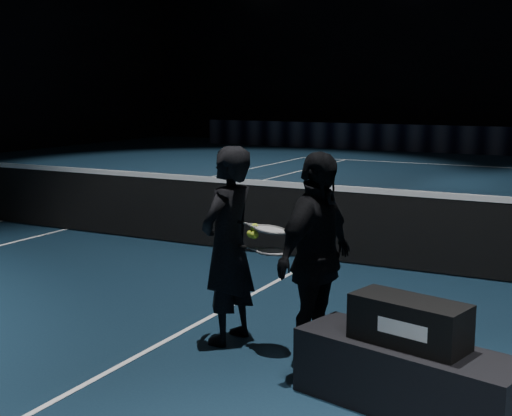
% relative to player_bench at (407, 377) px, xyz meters
% --- Properties ---
extents(floor, '(36.00, 36.00, 0.00)m').
position_rel_player_bench_xyz_m(floor, '(-2.16, 3.59, -0.23)').
color(floor, black).
rests_on(floor, ground).
extents(court_lines, '(10.98, 23.78, 0.01)m').
position_rel_player_bench_xyz_m(court_lines, '(-2.16, 3.59, -0.22)').
color(court_lines, white).
rests_on(court_lines, floor).
extents(net_mesh, '(12.80, 0.02, 0.86)m').
position_rel_player_bench_xyz_m(net_mesh, '(-2.16, 3.59, 0.22)').
color(net_mesh, black).
rests_on(net_mesh, floor).
extents(net_tape, '(12.80, 0.03, 0.07)m').
position_rel_player_bench_xyz_m(net_tape, '(-2.16, 3.59, 0.69)').
color(net_tape, white).
rests_on(net_tape, net_mesh).
extents(sponsor_backdrop, '(22.00, 0.15, 0.90)m').
position_rel_player_bench_xyz_m(sponsor_backdrop, '(-2.16, 19.09, 0.22)').
color(sponsor_backdrop, black).
rests_on(sponsor_backdrop, floor).
extents(player_bench, '(1.60, 0.85, 0.46)m').
position_rel_player_bench_xyz_m(player_bench, '(0.00, 0.00, 0.00)').
color(player_bench, black).
rests_on(player_bench, floor).
extents(racket_bag, '(0.82, 0.49, 0.30)m').
position_rel_player_bench_xyz_m(racket_bag, '(0.00, 0.00, 0.38)').
color(racket_bag, black).
rests_on(racket_bag, player_bench).
extents(bag_signature, '(0.35, 0.09, 0.10)m').
position_rel_player_bench_xyz_m(bag_signature, '(0.00, -0.17, 0.38)').
color(bag_signature, white).
rests_on(bag_signature, racket_bag).
extents(player_a, '(0.44, 0.63, 1.65)m').
position_rel_player_bench_xyz_m(player_a, '(-1.70, 0.58, 0.60)').
color(player_a, black).
rests_on(player_a, floor).
extents(player_b, '(0.52, 1.01, 1.65)m').
position_rel_player_bench_xyz_m(player_b, '(-0.86, 0.46, 0.60)').
color(player_b, black).
rests_on(player_b, floor).
extents(racket_lower, '(0.70, 0.32, 0.03)m').
position_rel_player_bench_xyz_m(racket_lower, '(-1.25, 0.52, 0.61)').
color(racket_lower, black).
rests_on(racket_lower, player_a).
extents(racket_upper, '(0.69, 0.27, 0.10)m').
position_rel_player_bench_xyz_m(racket_upper, '(-1.30, 0.56, 0.77)').
color(racket_upper, black).
rests_on(racket_upper, player_b).
extents(tennis_balls, '(0.12, 0.10, 0.12)m').
position_rel_player_bench_xyz_m(tennis_balls, '(-1.45, 0.55, 0.74)').
color(tennis_balls, '#AFE430').
rests_on(tennis_balls, racket_upper).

